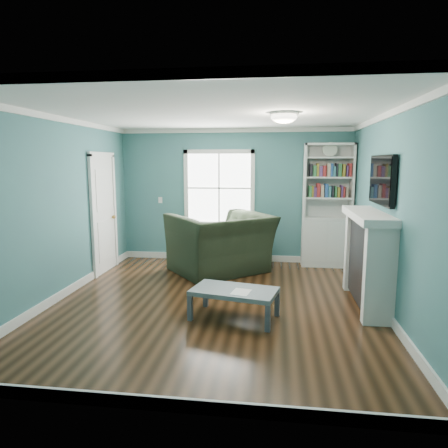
# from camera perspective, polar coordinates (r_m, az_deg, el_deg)

# --- Properties ---
(floor) EXTENTS (5.00, 5.00, 0.00)m
(floor) POSITION_cam_1_polar(r_m,az_deg,el_deg) (5.72, -1.25, -11.20)
(floor) COLOR black
(floor) RESTS_ON ground
(room_walls) EXTENTS (5.00, 5.00, 5.00)m
(room_walls) POSITION_cam_1_polar(r_m,az_deg,el_deg) (5.38, -1.31, 4.82)
(room_walls) COLOR #3E6B73
(room_walls) RESTS_ON ground
(trim) EXTENTS (4.50, 5.00, 2.60)m
(trim) POSITION_cam_1_polar(r_m,az_deg,el_deg) (5.42, -1.30, 1.18)
(trim) COLOR white
(trim) RESTS_ON ground
(window) EXTENTS (1.40, 0.06, 1.50)m
(window) POSITION_cam_1_polar(r_m,az_deg,el_deg) (7.89, -0.71, 5.15)
(window) COLOR white
(window) RESTS_ON room_walls
(bookshelf) EXTENTS (0.90, 0.35, 2.31)m
(bookshelf) POSITION_cam_1_polar(r_m,az_deg,el_deg) (7.74, 14.46, 0.87)
(bookshelf) COLOR silver
(bookshelf) RESTS_ON ground
(fireplace) EXTENTS (0.44, 1.58, 1.30)m
(fireplace) POSITION_cam_1_polar(r_m,az_deg,el_deg) (5.80, 19.87, -4.88)
(fireplace) COLOR black
(fireplace) RESTS_ON ground
(tv) EXTENTS (0.06, 1.10, 0.65)m
(tv) POSITION_cam_1_polar(r_m,az_deg,el_deg) (5.68, 21.64, 5.87)
(tv) COLOR black
(tv) RESTS_ON fireplace
(door) EXTENTS (0.12, 0.98, 2.17)m
(door) POSITION_cam_1_polar(r_m,az_deg,el_deg) (7.42, -16.80, 1.61)
(door) COLOR silver
(door) RESTS_ON ground
(ceiling_fixture) EXTENTS (0.38, 0.38, 0.15)m
(ceiling_fixture) POSITION_cam_1_polar(r_m,az_deg,el_deg) (5.44, 8.57, 14.97)
(ceiling_fixture) COLOR white
(ceiling_fixture) RESTS_ON room_walls
(light_switch) EXTENTS (0.08, 0.01, 0.12)m
(light_switch) POSITION_cam_1_polar(r_m,az_deg,el_deg) (8.17, -9.08, 3.40)
(light_switch) COLOR white
(light_switch) RESTS_ON room_walls
(recliner) EXTENTS (1.90, 1.83, 1.40)m
(recliner) POSITION_cam_1_polar(r_m,az_deg,el_deg) (7.09, -0.46, -1.39)
(recliner) COLOR black
(recliner) RESTS_ON ground
(coffee_table) EXTENTS (1.14, 0.78, 0.38)m
(coffee_table) POSITION_cam_1_polar(r_m,az_deg,el_deg) (5.09, 1.48, -9.81)
(coffee_table) COLOR #444952
(coffee_table) RESTS_ON ground
(paper_sheet) EXTENTS (0.26, 0.31, 0.00)m
(paper_sheet) POSITION_cam_1_polar(r_m,az_deg,el_deg) (4.96, 2.44, -9.68)
(paper_sheet) COLOR white
(paper_sheet) RESTS_ON coffee_table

